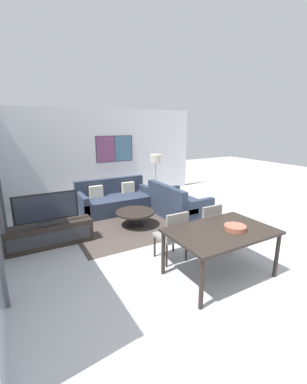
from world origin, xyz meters
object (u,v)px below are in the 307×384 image
at_px(television, 47,209).
at_px(sofa_side, 176,206).
at_px(fruit_bowl, 235,227).
at_px(floor_lamp, 156,163).
at_px(dining_chair_left, 173,234).
at_px(tv_console, 50,235).
at_px(sofa_main, 115,201).
at_px(coffee_table, 135,215).
at_px(dining_chair_centre, 207,225).
at_px(dining_table, 221,234).

height_order(television, sofa_side, television).
bearing_deg(fruit_bowl, floor_lamp, 77.46).
bearing_deg(sofa_side, dining_chair_left, 144.08).
relative_size(tv_console, television, 1.40).
bearing_deg(fruit_bowl, sofa_main, 96.48).
xyz_separation_m(television, sofa_main, (1.90, 1.41, -0.49)).
bearing_deg(sofa_main, tv_console, -143.28).
height_order(coffee_table, dining_chair_left, dining_chair_left).
relative_size(dining_chair_centre, fruit_bowl, 2.77).
xyz_separation_m(sofa_main, sofa_side, (1.22, -1.21, -0.00)).
height_order(tv_console, fruit_bowl, fruit_bowl).
relative_size(sofa_side, dining_chair_left, 1.76).
distance_m(television, dining_table, 3.21).
xyz_separation_m(coffee_table, floor_lamp, (1.31, 1.31, 0.97)).
height_order(dining_chair_left, floor_lamp, floor_lamp).
relative_size(coffee_table, dining_chair_centre, 0.99).
height_order(tv_console, floor_lamp, floor_lamp).
distance_m(dining_table, dining_chair_centre, 0.86).
height_order(fruit_bowl, floor_lamp, floor_lamp).
relative_size(sofa_side, dining_table, 1.00).
relative_size(sofa_main, sofa_side, 1.24).
xyz_separation_m(tv_console, sofa_main, (1.90, 1.41, 0.05)).
distance_m(coffee_table, dining_chair_left, 1.79).
xyz_separation_m(fruit_bowl, floor_lamp, (0.87, 3.90, 0.43)).
height_order(tv_console, coffee_table, tv_console).
bearing_deg(dining_table, sofa_main, 93.87).
distance_m(coffee_table, floor_lamp, 2.09).
bearing_deg(floor_lamp, dining_chair_centre, -102.36).
distance_m(sofa_side, dining_chair_centre, 1.93).
bearing_deg(sofa_side, dining_chair_centre, 162.48).
height_order(sofa_main, fruit_bowl, sofa_main).
height_order(coffee_table, fruit_bowl, fruit_bowl).
relative_size(coffee_table, dining_chair_left, 0.99).
relative_size(television, fruit_bowl, 3.55).
bearing_deg(fruit_bowl, coffee_table, 99.67).
xyz_separation_m(dining_chair_left, dining_chair_centre, (0.77, 0.03, 0.00)).
xyz_separation_m(coffee_table, dining_chair_left, (-0.13, -1.77, 0.24)).
bearing_deg(tv_console, dining_chair_centre, -32.66).
xyz_separation_m(sofa_side, coffee_table, (-1.22, -0.09, -0.01)).
bearing_deg(television, sofa_side, 3.68).
distance_m(sofa_main, dining_chair_centre, 3.12).
bearing_deg(dining_chair_centre, television, 147.32).
xyz_separation_m(coffee_table, fruit_bowl, (0.44, -2.59, 0.54)).
relative_size(television, sofa_main, 0.59).
bearing_deg(fruit_bowl, dining_chair_left, 124.76).
distance_m(tv_console, sofa_side, 3.12).
relative_size(dining_table, floor_lamp, 1.09).
height_order(sofa_side, dining_chair_left, dining_chair_left).
distance_m(sofa_side, floor_lamp, 1.56).
relative_size(television, sofa_side, 0.73).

